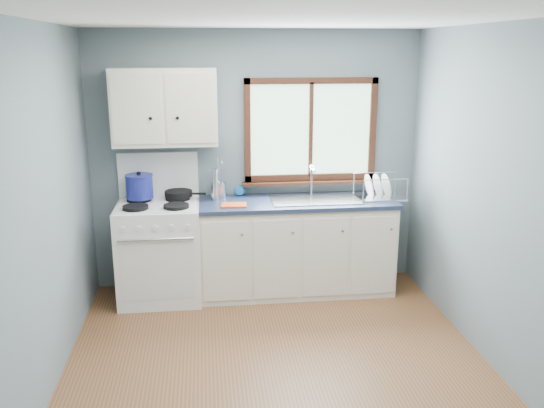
{
  "coord_description": "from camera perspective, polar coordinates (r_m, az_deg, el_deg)",
  "views": [
    {
      "loc": [
        -0.5,
        -3.75,
        2.31
      ],
      "look_at": [
        0.05,
        0.9,
        1.05
      ],
      "focal_mm": 38.0,
      "sensor_mm": 36.0,
      "label": 1
    }
  ],
  "objects": [
    {
      "name": "dish_towel",
      "position": [
        5.29,
        -3.79,
        -0.11
      ],
      "size": [
        0.24,
        0.18,
        0.02
      ],
      "primitive_type": "cube",
      "rotation": [
        0.0,
        0.0,
        -0.08
      ],
      "color": "#E3521C",
      "rests_on": "countertop"
    },
    {
      "name": "upper_cabinets",
      "position": [
        5.41,
        -10.58,
        9.41
      ],
      "size": [
        0.95,
        0.35,
        0.7
      ],
      "color": "silver",
      "rests_on": "wall_back"
    },
    {
      "name": "ceiling",
      "position": [
        3.78,
        0.9,
        18.1
      ],
      "size": [
        3.2,
        3.6,
        0.02
      ],
      "primitive_type": "cube",
      "color": "white",
      "rests_on": "wall_back"
    },
    {
      "name": "soap_bottle",
      "position": [
        5.61,
        -3.28,
        2.03
      ],
      "size": [
        0.11,
        0.11,
        0.25
      ],
      "primitive_type": "imported",
      "rotation": [
        0.0,
        0.0,
        -0.19
      ],
      "color": "#1563AA",
      "rests_on": "countertop"
    },
    {
      "name": "skillet",
      "position": [
        5.53,
        -9.22,
        1.03
      ],
      "size": [
        0.41,
        0.3,
        0.05
      ],
      "rotation": [
        0.0,
        0.0,
        -0.14
      ],
      "color": "black",
      "rests_on": "gas_range"
    },
    {
      "name": "stockpot",
      "position": [
        5.52,
        -13.0,
        1.73
      ],
      "size": [
        0.32,
        0.32,
        0.25
      ],
      "rotation": [
        0.0,
        0.0,
        -0.25
      ],
      "color": "navy",
      "rests_on": "gas_range"
    },
    {
      "name": "wall_back",
      "position": [
        5.68,
        -1.59,
        4.31
      ],
      "size": [
        3.2,
        0.02,
        2.5
      ],
      "primitive_type": "cube",
      "color": "slate",
      "rests_on": "ground"
    },
    {
      "name": "wall_left",
      "position": [
        4.05,
        -22.4,
        -1.28
      ],
      "size": [
        0.02,
        3.6,
        2.5
      ],
      "primitive_type": "cube",
      "color": "slate",
      "rests_on": "ground"
    },
    {
      "name": "base_cabinets",
      "position": [
        5.64,
        2.38,
        -4.64
      ],
      "size": [
        1.85,
        0.6,
        0.88
      ],
      "color": "silver",
      "rests_on": "floor"
    },
    {
      "name": "utensil_crock",
      "position": [
        5.57,
        -5.18,
        1.44
      ],
      "size": [
        0.16,
        0.16,
        0.4
      ],
      "rotation": [
        0.0,
        0.0,
        -0.33
      ],
      "color": "silver",
      "rests_on": "countertop"
    },
    {
      "name": "thermos",
      "position": [
        5.47,
        -5.69,
        1.92
      ],
      "size": [
        0.08,
        0.08,
        0.3
      ],
      "primitive_type": "cylinder",
      "rotation": [
        0.0,
        0.0,
        -0.16
      ],
      "color": "silver",
      "rests_on": "countertop"
    },
    {
      "name": "floor",
      "position": [
        4.43,
        0.76,
        -16.47
      ],
      "size": [
        3.2,
        3.6,
        0.02
      ],
      "primitive_type": "cube",
      "color": "brown",
      "rests_on": "ground"
    },
    {
      "name": "window",
      "position": [
        5.68,
        3.85,
        6.59
      ],
      "size": [
        1.36,
        0.1,
        1.03
      ],
      "color": "#9EC6A8",
      "rests_on": "wall_back"
    },
    {
      "name": "dish_rack",
      "position": [
        5.65,
        10.52,
        1.23
      ],
      "size": [
        0.46,
        0.36,
        0.24
      ],
      "rotation": [
        0.0,
        0.0,
        0.03
      ],
      "color": "silver",
      "rests_on": "countertop"
    },
    {
      "name": "sink",
      "position": [
        5.53,
        4.27,
        -0.17
      ],
      "size": [
        0.84,
        0.46,
        0.44
      ],
      "color": "silver",
      "rests_on": "countertop"
    },
    {
      "name": "countertop",
      "position": [
        5.49,
        2.43,
        0.18
      ],
      "size": [
        1.89,
        0.64,
        0.04
      ],
      "primitive_type": "cube",
      "color": "#19243B",
      "rests_on": "base_cabinets"
    },
    {
      "name": "gas_range",
      "position": [
        5.54,
        -11.06,
        -4.35
      ],
      "size": [
        0.76,
        0.69,
        1.36
      ],
      "color": "white",
      "rests_on": "floor"
    },
    {
      "name": "wall_right",
      "position": [
        4.43,
        21.95,
        0.11
      ],
      "size": [
        0.02,
        3.6,
        2.5
      ],
      "primitive_type": "cube",
      "color": "slate",
      "rests_on": "ground"
    },
    {
      "name": "wall_front",
      "position": [
        2.26,
        7.04,
        -12.98
      ],
      "size": [
        3.2,
        0.02,
        2.5
      ],
      "primitive_type": "cube",
      "color": "slate",
      "rests_on": "ground"
    }
  ]
}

